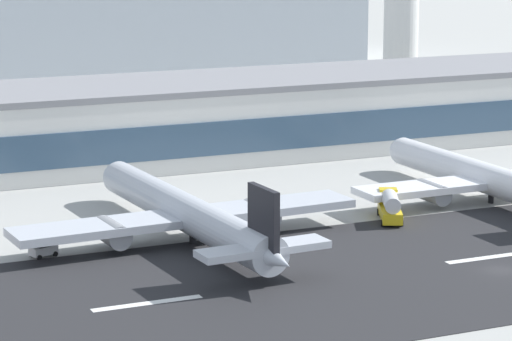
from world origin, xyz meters
TOP-DOWN VIEW (x-y plane):
  - ground_plane at (0.00, 0.00)m, footprint 1400.00×1400.00m
  - runway_strip at (0.00, 4.95)m, footprint 800.00×41.97m
  - runway_centreline_dash_3 at (-40.82, 4.95)m, footprint 12.00×1.20m
  - runway_centreline_dash_4 at (1.92, 4.95)m, footprint 12.00×1.20m
  - terminal_building at (-6.69, 76.74)m, footprint 217.27×26.45m
  - distant_hotel_block at (22.37, 203.83)m, footprint 130.08×32.71m
  - airliner_black_tail_gate_0 at (-27.97, 25.45)m, footprint 44.90×52.25m
  - airliner_navy_tail_gate_1 at (18.20, 28.54)m, footprint 40.30×48.97m
  - service_baggage_tug_1 at (-46.21, 26.93)m, footprint 3.55×2.73m
  - service_fuel_truck_2 at (0.08, 25.24)m, footprint 5.95×8.80m

SIDE VIEW (x-z plane):
  - ground_plane at x=0.00m, z-range 0.00..0.00m
  - runway_strip at x=0.00m, z-range 0.00..0.08m
  - runway_centreline_dash_3 at x=-40.82m, z-range 0.08..0.09m
  - runway_centreline_dash_4 at x=1.92m, z-range 0.08..0.09m
  - service_baggage_tug_1 at x=-46.21m, z-range -0.05..2.15m
  - service_fuel_truck_2 at x=0.08m, z-range 0.05..4.00m
  - airliner_navy_tail_gate_1 at x=18.20m, z-range -1.85..8.37m
  - airliner_black_tail_gate_0 at x=-27.97m, z-range -1.98..8.92m
  - terminal_building at x=-6.69m, z-range 0.00..12.96m
  - distant_hotel_block at x=22.37m, z-range 0.00..32.96m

